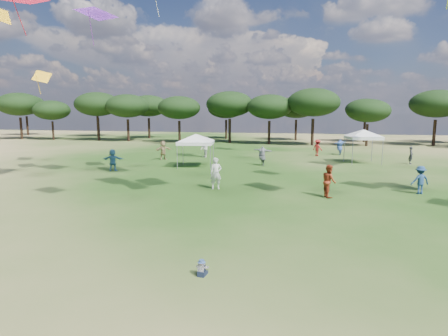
# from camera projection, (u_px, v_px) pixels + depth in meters

# --- Properties ---
(ground) EXTENTS (140.00, 140.00, 0.00)m
(ground) POSITION_uv_depth(u_px,v_px,m) (185.00, 322.00, 8.29)
(ground) COLOR #284C16
(ground) RESTS_ON ground
(tree_line) EXTENTS (108.78, 17.63, 7.77)m
(tree_line) POSITION_uv_depth(u_px,v_px,m) (307.00, 105.00, 52.71)
(tree_line) COLOR black
(tree_line) RESTS_ON ground
(tent_left) EXTENTS (5.66, 5.66, 3.04)m
(tent_left) POSITION_uv_depth(u_px,v_px,m) (196.00, 135.00, 30.70)
(tent_left) COLOR gray
(tent_left) RESTS_ON ground
(tent_right) EXTENTS (5.36, 5.36, 3.30)m
(tent_right) POSITION_uv_depth(u_px,v_px,m) (364.00, 131.00, 32.79)
(tent_right) COLOR gray
(tent_right) RESTS_ON ground
(toddler) EXTENTS (0.34, 0.37, 0.49)m
(toddler) POSITION_uv_depth(u_px,v_px,m) (202.00, 269.00, 10.60)
(toddler) COLOR black
(toddler) RESTS_ON ground
(festival_crowd) EXTENTS (28.06, 21.84, 1.91)m
(festival_crowd) POSITION_uv_depth(u_px,v_px,m) (280.00, 157.00, 31.02)
(festival_crowd) COLOR beige
(festival_crowd) RESTS_ON ground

